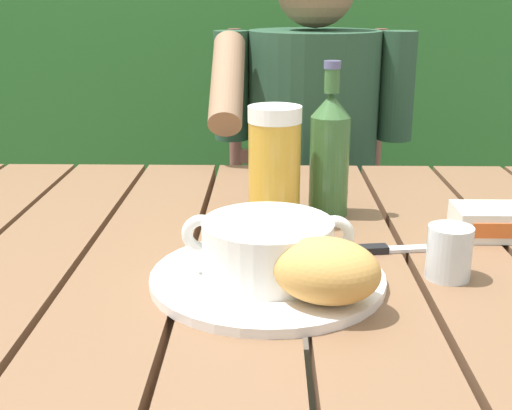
{
  "coord_description": "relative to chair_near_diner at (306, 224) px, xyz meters",
  "views": [
    {
      "loc": [
        0.03,
        -0.92,
        1.12
      ],
      "look_at": [
        0.02,
        -0.05,
        0.85
      ],
      "focal_mm": 46.98,
      "sensor_mm": 36.0,
      "label": 1
    }
  ],
  "objects": [
    {
      "name": "dining_table",
      "position": [
        -0.14,
        -0.89,
        0.19
      ],
      "size": [
        1.34,
        0.9,
        0.78
      ],
      "color": "brown",
      "rests_on": "ground_plane"
    },
    {
      "name": "hedge_backdrop",
      "position": [
        -0.23,
        0.92,
        0.37
      ],
      "size": [
        3.48,
        0.83,
        2.02
      ],
      "color": "#307330",
      "rests_on": "ground_plane"
    },
    {
      "name": "chair_near_diner",
      "position": [
        0.0,
        0.0,
        0.0
      ],
      "size": [
        0.45,
        0.45,
        1.03
      ],
      "color": "brown",
      "rests_on": "ground_plane"
    },
    {
      "name": "person_eating",
      "position": [
        -0.0,
        -0.2,
        0.24
      ],
      "size": [
        0.48,
        0.47,
        1.25
      ],
      "color": "#274933",
      "rests_on": "ground_plane"
    },
    {
      "name": "serving_plate",
      "position": [
        -0.11,
        -1.04,
        0.29
      ],
      "size": [
        0.29,
        0.29,
        0.01
      ],
      "color": "white",
      "rests_on": "dining_table"
    },
    {
      "name": "soup_bowl",
      "position": [
        -0.11,
        -1.04,
        0.33
      ],
      "size": [
        0.21,
        0.16,
        0.08
      ],
      "color": "white",
      "rests_on": "serving_plate"
    },
    {
      "name": "bread_roll",
      "position": [
        -0.04,
        -1.12,
        0.33
      ],
      "size": [
        0.15,
        0.12,
        0.07
      ],
      "color": "tan",
      "rests_on": "serving_plate"
    },
    {
      "name": "beer_glass",
      "position": [
        -0.1,
        -0.81,
        0.37
      ],
      "size": [
        0.08,
        0.08,
        0.18
      ],
      "color": "gold",
      "rests_on": "dining_table"
    },
    {
      "name": "beer_bottle",
      "position": [
        -0.01,
        -0.76,
        0.39
      ],
      "size": [
        0.06,
        0.06,
        0.25
      ],
      "color": "#376130",
      "rests_on": "dining_table"
    },
    {
      "name": "water_glass_small",
      "position": [
        0.12,
        -1.02,
        0.32
      ],
      "size": [
        0.06,
        0.06,
        0.07
      ],
      "color": "silver",
      "rests_on": "dining_table"
    },
    {
      "name": "butter_tub",
      "position": [
        0.22,
        -0.87,
        0.3
      ],
      "size": [
        0.1,
        0.08,
        0.04
      ],
      "color": "white",
      "rests_on": "dining_table"
    },
    {
      "name": "table_knife",
      "position": [
        0.05,
        -0.93,
        0.29
      ],
      "size": [
        0.15,
        0.04,
        0.01
      ],
      "color": "silver",
      "rests_on": "dining_table"
    }
  ]
}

